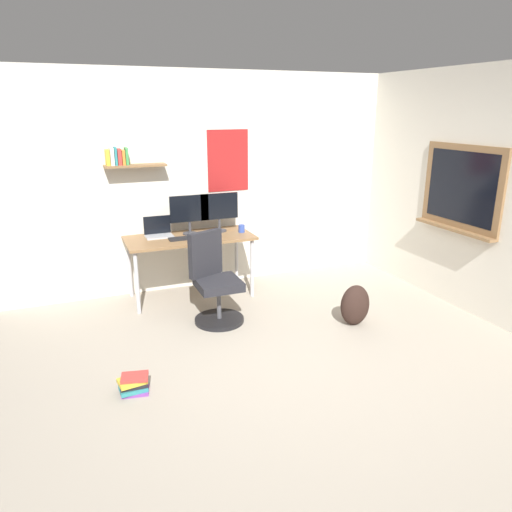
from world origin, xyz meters
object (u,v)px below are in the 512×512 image
(laptop, at_px, (158,232))
(computer_mouse, at_px, (209,235))
(coffee_mug, at_px, (242,228))
(keyboard, at_px, (185,238))
(desk, at_px, (190,243))
(backpack, at_px, (355,305))
(book_stack_on_floor, at_px, (134,384))
(monitor_secondary, at_px, (219,209))
(office_chair, at_px, (215,284))
(monitor_primary, at_px, (189,212))

(laptop, height_order, computer_mouse, laptop)
(laptop, relative_size, coffee_mug, 3.37)
(keyboard, bearing_deg, desk, 48.69)
(backpack, distance_m, book_stack_on_floor, 2.36)
(laptop, height_order, book_stack_on_floor, laptop)
(keyboard, xyz_separation_m, coffee_mug, (0.70, 0.05, 0.04))
(monitor_secondary, bearing_deg, desk, -164.98)
(monitor_secondary, relative_size, book_stack_on_floor, 1.82)
(office_chair, bearing_deg, coffee_mug, 51.43)
(laptop, bearing_deg, keyboard, -43.08)
(desk, distance_m, monitor_primary, 0.36)
(monitor_primary, distance_m, keyboard, 0.34)
(laptop, xyz_separation_m, backpack, (1.69, -1.57, -0.58))
(desk, height_order, laptop, laptop)
(monitor_primary, xyz_separation_m, coffee_mug, (0.59, -0.14, -0.22))
(desk, relative_size, book_stack_on_floor, 5.73)
(office_chair, relative_size, monitor_primary, 2.05)
(desk, height_order, computer_mouse, computer_mouse)
(coffee_mug, height_order, backpack, coffee_mug)
(laptop, relative_size, book_stack_on_floor, 1.22)
(laptop, distance_m, backpack, 2.38)
(desk, bearing_deg, monitor_primary, 71.28)
(desk, bearing_deg, monitor_secondary, 15.02)
(coffee_mug, bearing_deg, monitor_secondary, 148.37)
(laptop, relative_size, monitor_secondary, 0.67)
(computer_mouse, relative_size, backpack, 0.24)
(desk, height_order, office_chair, office_chair)
(desk, xyz_separation_m, book_stack_on_floor, (-0.96, -1.82, -0.59))
(laptop, height_order, monitor_secondary, monitor_secondary)
(laptop, distance_m, monitor_secondary, 0.76)
(computer_mouse, bearing_deg, book_stack_on_floor, -123.84)
(keyboard, distance_m, book_stack_on_floor, 2.07)
(office_chair, relative_size, laptop, 3.06)
(computer_mouse, height_order, book_stack_on_floor, computer_mouse)
(computer_mouse, bearing_deg, monitor_secondary, 44.39)
(keyboard, bearing_deg, book_stack_on_floor, -117.00)
(office_chair, relative_size, computer_mouse, 9.13)
(laptop, xyz_separation_m, monitor_secondary, (0.73, -0.05, 0.22))
(laptop, distance_m, keyboard, 0.35)
(monitor_primary, height_order, computer_mouse, monitor_primary)
(laptop, xyz_separation_m, monitor_primary, (0.37, -0.05, 0.22))
(computer_mouse, bearing_deg, monitor_primary, 131.72)
(monitor_secondary, distance_m, keyboard, 0.57)
(laptop, bearing_deg, office_chair, -67.04)
(computer_mouse, xyz_separation_m, backpack, (1.16, -1.33, -0.54))
(backpack, bearing_deg, laptop, 137.19)
(laptop, bearing_deg, monitor_secondary, -3.77)
(desk, xyz_separation_m, keyboard, (-0.07, -0.08, 0.08))
(laptop, bearing_deg, backpack, -42.81)
(keyboard, xyz_separation_m, computer_mouse, (0.28, 0.00, 0.01))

